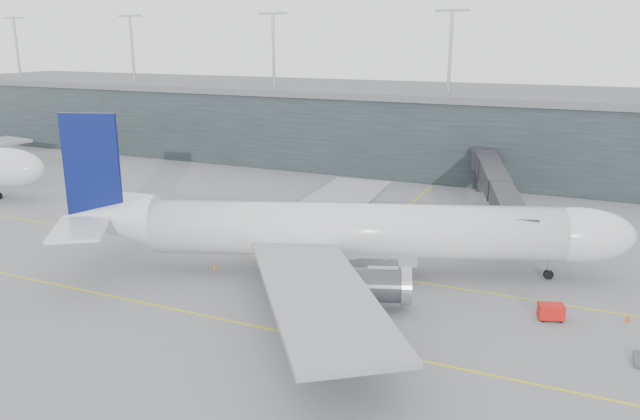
% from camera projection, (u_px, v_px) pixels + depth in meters
% --- Properties ---
extents(ground, '(320.00, 320.00, 0.00)m').
position_uv_depth(ground, '(309.00, 252.00, 74.53)').
color(ground, slate).
rests_on(ground, ground).
extents(taxiline_a, '(160.00, 0.25, 0.02)m').
position_uv_depth(taxiline_a, '(294.00, 262.00, 71.01)').
color(taxiline_a, gold).
rests_on(taxiline_a, ground).
extents(taxiline_b, '(160.00, 0.25, 0.02)m').
position_uv_depth(taxiline_b, '(217.00, 318.00, 56.93)').
color(taxiline_b, gold).
rests_on(taxiline_b, ground).
extents(taxiline_lead_main, '(0.25, 60.00, 0.02)m').
position_uv_depth(taxiline_lead_main, '(399.00, 214.00, 90.17)').
color(taxiline_lead_main, gold).
rests_on(taxiline_lead_main, ground).
extents(taxiline_lead_adj, '(0.25, 60.00, 0.02)m').
position_uv_depth(taxiline_lead_adj, '(4.00, 169.00, 121.54)').
color(taxiline_lead_adj, gold).
rests_on(taxiline_lead_adj, ground).
extents(terminal, '(240.00, 36.00, 29.00)m').
position_uv_depth(terminal, '(432.00, 127.00, 123.54)').
color(terminal, '#1D2728').
rests_on(terminal, ground).
extents(main_aircraft, '(59.21, 54.63, 17.15)m').
position_uv_depth(main_aircraft, '(350.00, 232.00, 66.28)').
color(main_aircraft, silver).
rests_on(main_aircraft, ground).
extents(jet_bridge, '(15.20, 46.63, 7.21)m').
position_uv_depth(jet_bridge, '(505.00, 179.00, 88.13)').
color(jet_bridge, '#27282C').
rests_on(jet_bridge, ground).
extents(gse_cart, '(2.54, 2.02, 1.51)m').
position_uv_depth(gse_cart, '(551.00, 311.00, 56.34)').
color(gse_cart, '#BA130D').
rests_on(gse_cart, ground).
extents(uld_a, '(2.07, 1.71, 1.76)m').
position_uv_depth(uld_a, '(316.00, 217.00, 85.50)').
color(uld_a, '#393A3E').
rests_on(uld_a, ground).
extents(uld_b, '(2.64, 2.36, 2.00)m').
position_uv_depth(uld_b, '(335.00, 218.00, 84.79)').
color(uld_b, '#393A3E').
rests_on(uld_b, ground).
extents(uld_c, '(2.03, 1.68, 1.74)m').
position_uv_depth(uld_c, '(348.00, 221.00, 83.88)').
color(uld_c, '#393A3E').
rests_on(uld_c, ground).
extents(cone_nose, '(0.46, 0.46, 0.73)m').
position_uv_depth(cone_nose, '(628.00, 318.00, 56.17)').
color(cone_nose, '#D93F0C').
rests_on(cone_nose, ground).
extents(cone_wing_stbd, '(0.39, 0.39, 0.62)m').
position_uv_depth(cone_wing_stbd, '(298.00, 321.00, 55.62)').
color(cone_wing_stbd, '#EC580D').
rests_on(cone_wing_stbd, ground).
extents(cone_wing_port, '(0.41, 0.41, 0.65)m').
position_uv_depth(cone_wing_port, '(396.00, 227.00, 82.96)').
color(cone_wing_port, red).
rests_on(cone_wing_port, ground).
extents(cone_tail, '(0.43, 0.43, 0.69)m').
position_uv_depth(cone_tail, '(215.00, 266.00, 68.95)').
color(cone_tail, orange).
rests_on(cone_tail, ground).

